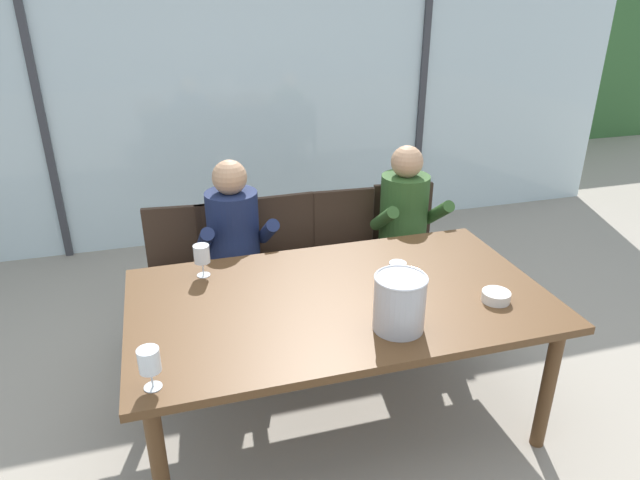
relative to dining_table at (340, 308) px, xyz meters
name	(u,v)px	position (x,y,z in m)	size (l,w,h in m)	color
ground	(294,320)	(0.00, 1.00, -0.69)	(14.00, 14.00, 0.00)	#9E9384
window_glass_panel	(247,93)	(0.00, 2.59, 0.61)	(7.24, 0.03, 2.60)	silver
window_mullion_left	(39,104)	(-1.63, 2.57, 0.61)	(0.06, 0.06, 2.60)	#38383D
window_mullion_right	(422,85)	(1.63, 2.57, 0.61)	(0.06, 0.06, 2.60)	#38383D
hillside_vineyard	(209,76)	(0.00, 5.83, 0.30)	(13.24, 2.40, 1.98)	#386633
dining_table	(340,308)	(0.00, 0.00, 0.00)	(2.04, 1.16, 0.75)	brown
chair_near_curtain	(181,267)	(-0.73, 0.99, -0.16)	(0.48, 0.48, 0.89)	#332319
chair_left_of_center	(235,260)	(-0.39, 1.00, -0.16)	(0.50, 0.50, 0.89)	#332319
chair_center	(288,253)	(-0.03, 1.01, -0.16)	(0.45, 0.45, 0.89)	#332319
chair_right_of_center	(347,246)	(0.38, 0.99, -0.16)	(0.46, 0.46, 0.89)	#332319
chair_near_window_right	(405,239)	(0.81, 1.00, -0.16)	(0.49, 0.49, 0.89)	#332319
person_navy_polo	(236,245)	(-0.39, 0.85, 0.01)	(0.48, 0.62, 1.21)	#192347
person_olive_shirt	(408,225)	(0.75, 0.85, 0.01)	(0.46, 0.61, 1.21)	#2D5123
ice_bucket_primary	(400,302)	(0.16, -0.34, 0.20)	(0.24, 0.24, 0.26)	#B7B7BC
tasting_bowl	(496,296)	(0.71, -0.26, 0.09)	(0.14, 0.14, 0.05)	silver
wine_glass_by_left_taster	(202,255)	(-0.62, 0.41, 0.19)	(0.08, 0.08, 0.17)	silver
wine_glass_near_bucket	(397,273)	(0.27, -0.06, 0.19)	(0.08, 0.08, 0.17)	silver
wine_glass_center_pour	(149,361)	(-0.90, -0.46, 0.19)	(0.08, 0.08, 0.17)	silver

